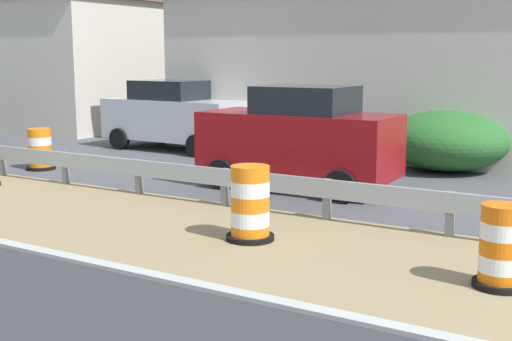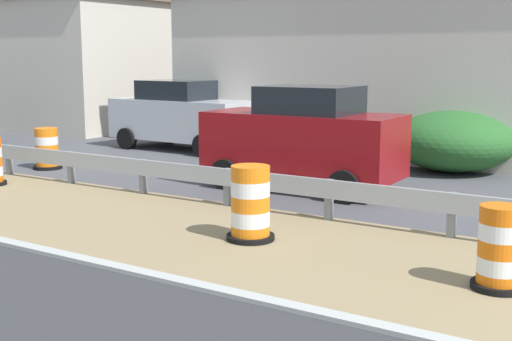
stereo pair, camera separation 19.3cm
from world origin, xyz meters
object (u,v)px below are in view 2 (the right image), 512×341
at_px(traffic_barrel_nearest, 499,252).
at_px(car_lead_far_lane, 304,138).
at_px(traffic_barrel_mid, 47,151).
at_px(car_distant_a, 184,115).
at_px(traffic_barrel_close, 250,206).

height_order(traffic_barrel_nearest, car_lead_far_lane, car_lead_far_lane).
bearing_deg(traffic_barrel_mid, car_distant_a, -7.49).
bearing_deg(traffic_barrel_nearest, car_lead_far_lane, 49.52).
distance_m(traffic_barrel_close, car_lead_far_lane, 4.18).
relative_size(traffic_barrel_nearest, car_lead_far_lane, 0.25).
bearing_deg(car_lead_far_lane, car_distant_a, -31.81).
relative_size(traffic_barrel_close, traffic_barrel_mid, 1.12).
distance_m(traffic_barrel_nearest, car_distant_a, 13.37).
xyz_separation_m(traffic_barrel_nearest, car_lead_far_lane, (4.21, 4.93, 0.62)).
relative_size(car_lead_far_lane, car_distant_a, 0.90).
distance_m(traffic_barrel_nearest, traffic_barrel_mid, 11.91).
bearing_deg(car_distant_a, traffic_barrel_nearest, -33.19).
relative_size(traffic_barrel_close, car_distant_a, 0.25).
xyz_separation_m(traffic_barrel_nearest, car_distant_a, (7.73, 10.90, 0.57)).
height_order(traffic_barrel_nearest, traffic_barrel_mid, traffic_barrel_nearest).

